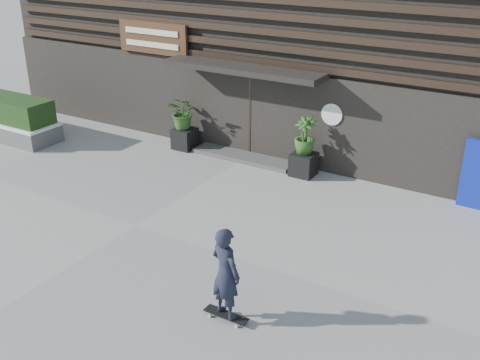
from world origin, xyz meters
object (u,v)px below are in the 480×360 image
Objects in this scene: raised_bed at (9,128)px; planter_pot_right at (303,164)px; skateboarder at (226,273)px; planter_pot_left at (185,138)px.

planter_pot_right is at bearing 12.27° from raised_bed.
skateboarder is (1.51, -6.10, 0.59)m from planter_pot_right.
planter_pot_right is 0.35× the size of skateboarder.
raised_bed is at bearing 158.66° from skateboarder.
planter_pot_right is at bearing 0.00° from planter_pot_left.
planter_pot_left is 5.61m from raised_bed.
planter_pot_left and planter_pot_right have the same top height.
raised_bed is at bearing -167.73° from planter_pot_right.
skateboarder is at bearing -21.34° from raised_bed.
skateboarder is at bearing -76.07° from planter_pot_right.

